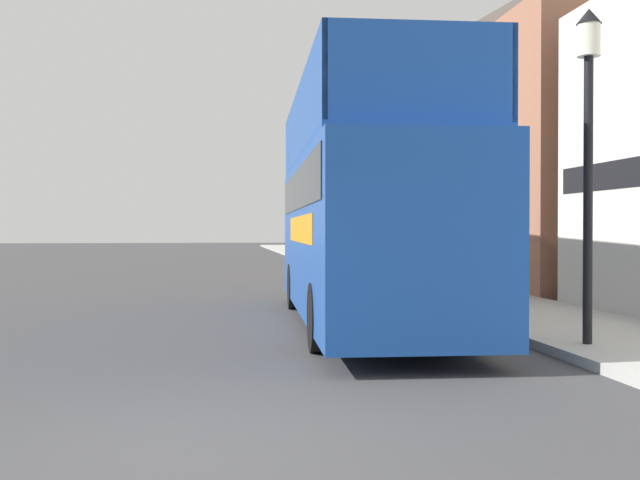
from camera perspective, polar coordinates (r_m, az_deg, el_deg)
ground_plane at (r=26.97m, az=-8.46°, el=-2.91°), size 144.00×144.00×0.00m
sidewalk at (r=24.73m, az=6.36°, el=-3.08°), size 3.02×108.00×0.14m
brick_terrace_rear at (r=27.72m, az=14.75°, el=7.49°), size 6.00×17.25×9.97m
tour_bus at (r=13.65m, az=3.33°, el=1.48°), size 2.84×9.82×4.27m
parked_car_ahead_of_bus at (r=22.35m, az=0.88°, el=-1.94°), size 1.92×4.48×1.40m
lamp_post_nearest at (r=11.24m, az=19.77°, el=9.10°), size 0.35×0.35×4.69m
lamp_post_second at (r=18.82m, az=7.61°, el=5.90°), size 0.35×0.35×4.76m
lamp_post_third at (r=26.80m, az=3.00°, el=4.40°), size 0.35×0.35×4.77m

